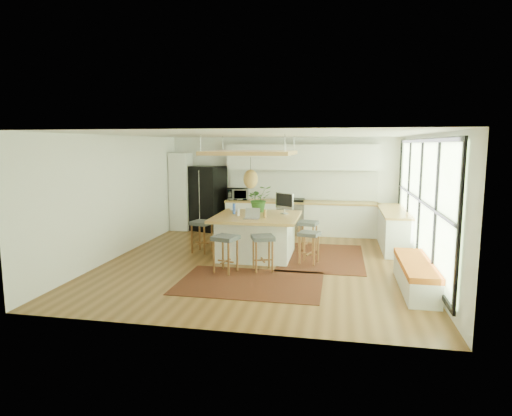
% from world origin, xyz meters
% --- Properties ---
extents(floor, '(7.00, 7.00, 0.00)m').
position_xyz_m(floor, '(0.00, 0.00, 0.00)').
color(floor, brown).
rests_on(floor, ground).
extents(ceiling, '(7.00, 7.00, 0.00)m').
position_xyz_m(ceiling, '(0.00, 0.00, 2.70)').
color(ceiling, white).
rests_on(ceiling, ground).
extents(wall_back, '(6.50, 0.00, 6.50)m').
position_xyz_m(wall_back, '(0.00, 3.50, 1.35)').
color(wall_back, white).
rests_on(wall_back, ground).
extents(wall_front, '(6.50, 0.00, 6.50)m').
position_xyz_m(wall_front, '(0.00, -3.50, 1.35)').
color(wall_front, white).
rests_on(wall_front, ground).
extents(wall_left, '(0.00, 7.00, 7.00)m').
position_xyz_m(wall_left, '(-3.25, 0.00, 1.35)').
color(wall_left, white).
rests_on(wall_left, ground).
extents(wall_right, '(0.00, 7.00, 7.00)m').
position_xyz_m(wall_right, '(3.25, 0.00, 1.35)').
color(wall_right, white).
rests_on(wall_right, ground).
extents(window_wall, '(0.10, 6.20, 2.60)m').
position_xyz_m(window_wall, '(3.22, 0.00, 1.40)').
color(window_wall, black).
rests_on(window_wall, wall_right).
extents(pantry, '(0.55, 0.60, 2.25)m').
position_xyz_m(pantry, '(-2.95, 3.18, 1.12)').
color(pantry, white).
rests_on(pantry, floor).
extents(back_counter_base, '(4.20, 0.60, 0.88)m').
position_xyz_m(back_counter_base, '(0.55, 3.18, 0.44)').
color(back_counter_base, white).
rests_on(back_counter_base, floor).
extents(back_counter_top, '(4.24, 0.64, 0.05)m').
position_xyz_m(back_counter_top, '(0.55, 3.18, 0.90)').
color(back_counter_top, '#AE803D').
rests_on(back_counter_top, back_counter_base).
extents(backsplash, '(4.20, 0.02, 0.80)m').
position_xyz_m(backsplash, '(0.55, 3.48, 1.35)').
color(backsplash, white).
rests_on(backsplash, wall_back).
extents(upper_cabinets, '(4.20, 0.34, 0.70)m').
position_xyz_m(upper_cabinets, '(0.55, 3.32, 2.15)').
color(upper_cabinets, white).
rests_on(upper_cabinets, wall_back).
extents(range, '(0.76, 0.62, 1.00)m').
position_xyz_m(range, '(0.30, 3.18, 0.50)').
color(range, '#A5A5AA').
rests_on(range, floor).
extents(right_counter_base, '(0.60, 2.50, 0.88)m').
position_xyz_m(right_counter_base, '(2.93, 2.00, 0.44)').
color(right_counter_base, white).
rests_on(right_counter_base, floor).
extents(right_counter_top, '(0.64, 2.54, 0.05)m').
position_xyz_m(right_counter_top, '(2.93, 2.00, 0.90)').
color(right_counter_top, '#AE803D').
rests_on(right_counter_top, right_counter_base).
extents(window_bench, '(0.52, 2.00, 0.50)m').
position_xyz_m(window_bench, '(2.95, -1.20, 0.25)').
color(window_bench, white).
rests_on(window_bench, floor).
extents(ceiling_panel, '(1.86, 1.86, 0.80)m').
position_xyz_m(ceiling_panel, '(-0.30, 0.40, 2.05)').
color(ceiling_panel, '#AE803D').
rests_on(ceiling_panel, ceiling).
extents(rug_near, '(2.60, 1.80, 0.01)m').
position_xyz_m(rug_near, '(0.06, -1.42, 0.01)').
color(rug_near, black).
rests_on(rug_near, floor).
extents(rug_right, '(1.80, 2.60, 0.01)m').
position_xyz_m(rug_right, '(1.27, 0.67, 0.01)').
color(rug_right, black).
rests_on(rug_right, floor).
extents(fridge, '(1.12, 0.99, 1.88)m').
position_xyz_m(fridge, '(-2.17, 3.20, 0.93)').
color(fridge, black).
rests_on(fridge, floor).
extents(island, '(1.85, 1.85, 0.93)m').
position_xyz_m(island, '(-0.19, 0.52, 0.47)').
color(island, '#AE803D').
rests_on(island, floor).
extents(stool_near_left, '(0.55, 0.55, 0.74)m').
position_xyz_m(stool_near_left, '(-0.54, -0.86, 0.35)').
color(stool_near_left, '#3E4245').
rests_on(stool_near_left, floor).
extents(stool_near_right, '(0.55, 0.55, 0.72)m').
position_xyz_m(stool_near_right, '(0.15, -0.61, 0.35)').
color(stool_near_right, '#3E4245').
rests_on(stool_near_right, floor).
extents(stool_right_front, '(0.49, 0.49, 0.68)m').
position_xyz_m(stool_right_front, '(1.01, 0.10, 0.35)').
color(stool_right_front, '#3E4245').
rests_on(stool_right_front, floor).
extents(stool_right_back, '(0.50, 0.50, 0.73)m').
position_xyz_m(stool_right_back, '(0.91, 1.11, 0.35)').
color(stool_right_back, '#3E4245').
rests_on(stool_right_back, floor).
extents(stool_left_side, '(0.53, 0.53, 0.74)m').
position_xyz_m(stool_left_side, '(-1.51, 0.62, 0.35)').
color(stool_left_side, '#3E4245').
rests_on(stool_left_side, floor).
extents(laptop, '(0.34, 0.36, 0.24)m').
position_xyz_m(laptop, '(-0.21, 0.03, 1.05)').
color(laptop, '#A5A5AA').
rests_on(laptop, island).
extents(monitor, '(0.54, 0.46, 0.49)m').
position_xyz_m(monitor, '(0.39, 0.86, 1.19)').
color(monitor, '#A5A5AA').
rests_on(monitor, island).
extents(microwave, '(0.67, 0.49, 0.40)m').
position_xyz_m(microwave, '(-1.25, 3.16, 1.13)').
color(microwave, '#A5A5AA').
rests_on(microwave, back_counter_top).
extents(island_plant, '(0.79, 0.81, 0.48)m').
position_xyz_m(island_plant, '(-0.23, 1.05, 1.17)').
color(island_plant, '#1E4C19').
rests_on(island_plant, island).
extents(island_bowl, '(0.27, 0.27, 0.06)m').
position_xyz_m(island_bowl, '(-0.79, 0.99, 0.96)').
color(island_bowl, silver).
rests_on(island_bowl, island).
extents(island_bottle_0, '(0.07, 0.07, 0.19)m').
position_xyz_m(island_bottle_0, '(-0.74, 0.62, 1.03)').
color(island_bottle_0, blue).
rests_on(island_bottle_0, island).
extents(island_bottle_1, '(0.07, 0.07, 0.19)m').
position_xyz_m(island_bottle_1, '(-0.59, 0.37, 1.03)').
color(island_bottle_1, white).
rests_on(island_bottle_1, island).
extents(island_bottle_2, '(0.07, 0.07, 0.19)m').
position_xyz_m(island_bottle_2, '(0.06, 0.22, 1.03)').
color(island_bottle_2, '#A47136').
rests_on(island_bottle_2, island).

